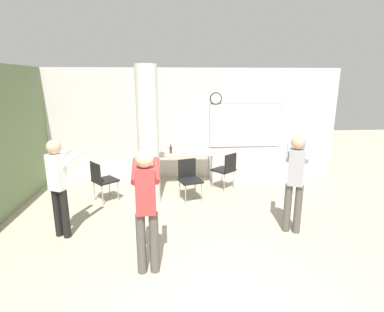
# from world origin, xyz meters

# --- Properties ---
(wall_back) EXTENTS (8.00, 0.15, 2.80)m
(wall_back) POSITION_xyz_m (0.03, 5.06, 1.40)
(wall_back) COLOR silver
(wall_back) RESTS_ON ground_plane
(support_pillar) EXTENTS (0.44, 0.44, 2.80)m
(support_pillar) POSITION_xyz_m (-0.84, 3.36, 1.40)
(support_pillar) COLOR silver
(support_pillar) RESTS_ON ground_plane
(folding_table) EXTENTS (1.63, 0.63, 0.77)m
(folding_table) POSITION_xyz_m (-0.16, 4.51, 0.72)
(folding_table) COLOR beige
(folding_table) RESTS_ON ground_plane
(bottle_on_table) EXTENTS (0.06, 0.06, 0.23)m
(bottle_on_table) POSITION_xyz_m (-0.38, 4.46, 0.86)
(bottle_on_table) COLOR #4C3319
(bottle_on_table) RESTS_ON folding_table
(chair_table_right) EXTENTS (0.62, 0.62, 0.87)m
(chair_table_right) POSITION_xyz_m (0.89, 3.98, 0.51)
(chair_table_right) COLOR black
(chair_table_right) RESTS_ON ground_plane
(chair_near_pillar) EXTENTS (0.62, 0.62, 0.87)m
(chair_near_pillar) POSITION_xyz_m (-1.83, 3.44, 0.51)
(chair_near_pillar) COLOR black
(chair_near_pillar) RESTS_ON ground_plane
(chair_table_front) EXTENTS (0.55, 0.55, 0.87)m
(chair_table_front) POSITION_xyz_m (-0.01, 3.40, 0.51)
(chair_table_front) COLOR black
(chair_table_front) RESTS_ON ground_plane
(person_playing_front) EXTENTS (0.38, 0.66, 1.68)m
(person_playing_front) POSITION_xyz_m (-0.73, 0.96, 0.99)
(person_playing_front) COLOR #514C47
(person_playing_front) RESTS_ON ground_plane
(person_playing_side) EXTENTS (0.54, 0.69, 1.66)m
(person_playing_side) POSITION_xyz_m (1.62, 1.87, 0.97)
(person_playing_side) COLOR #514C47
(person_playing_side) RESTS_ON ground_plane
(person_watching_back) EXTENTS (0.53, 0.65, 1.61)m
(person_watching_back) POSITION_xyz_m (-2.17, 2.02, 0.95)
(person_watching_back) COLOR black
(person_watching_back) RESTS_ON ground_plane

